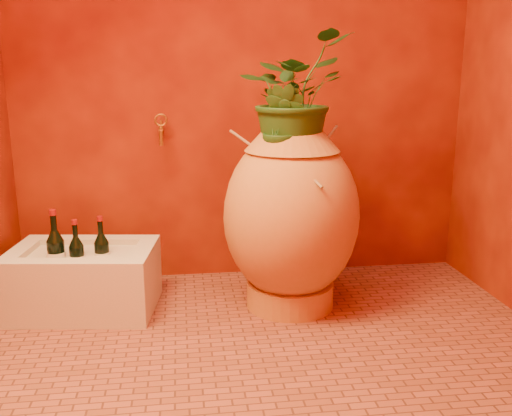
{
  "coord_description": "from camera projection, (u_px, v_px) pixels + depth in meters",
  "views": [
    {
      "loc": [
        -0.36,
        -2.16,
        1.16
      ],
      "look_at": [
        -0.02,
        0.35,
        0.54
      ],
      "focal_mm": 40.0,
      "sensor_mm": 36.0,
      "label": 1
    }
  ],
  "objects": [
    {
      "name": "floor",
      "position": [
        273.0,
        352.0,
        2.4
      ],
      "size": [
        2.5,
        2.5,
        0.0
      ],
      "primitive_type": "plane",
      "color": "brown",
      "rests_on": "ground"
    },
    {
      "name": "wall_back",
      "position": [
        245.0,
        53.0,
        3.07
      ],
      "size": [
        2.5,
        0.02,
        2.5
      ],
      "primitive_type": "cube",
      "color": "#5A0E05",
      "rests_on": "ground"
    },
    {
      "name": "amphora",
      "position": [
        291.0,
        215.0,
        2.78
      ],
      "size": [
        0.75,
        0.75,
        0.95
      ],
      "rotation": [
        0.0,
        0.0,
        0.15
      ],
      "color": "#B67233",
      "rests_on": "floor"
    },
    {
      "name": "stone_basin",
      "position": [
        84.0,
        280.0,
        2.8
      ],
      "size": [
        0.74,
        0.55,
        0.32
      ],
      "rotation": [
        0.0,
        0.0,
        -0.13
      ],
      "color": "beige",
      "rests_on": "floor"
    },
    {
      "name": "wine_bottle_a",
      "position": [
        77.0,
        258.0,
        2.73
      ],
      "size": [
        0.07,
        0.07,
        0.3
      ],
      "color": "black",
      "rests_on": "stone_basin"
    },
    {
      "name": "wine_bottle_b",
      "position": [
        56.0,
        255.0,
        2.71
      ],
      "size": [
        0.08,
        0.08,
        0.35
      ],
      "color": "black",
      "rests_on": "stone_basin"
    },
    {
      "name": "wine_bottle_c",
      "position": [
        102.0,
        255.0,
        2.77
      ],
      "size": [
        0.07,
        0.07,
        0.3
      ],
      "color": "black",
      "rests_on": "stone_basin"
    },
    {
      "name": "wall_tap",
      "position": [
        161.0,
        128.0,
        3.02
      ],
      "size": [
        0.07,
        0.15,
        0.16
      ],
      "color": "#AA8527",
      "rests_on": "wall_back"
    },
    {
      "name": "plant_main",
      "position": [
        293.0,
        96.0,
        2.66
      ],
      "size": [
        0.69,
        0.69,
        0.58
      ],
      "primitive_type": "imported",
      "rotation": [
        0.0,
        0.0,
        0.78
      ],
      "color": "#1E4418",
      "rests_on": "amphora"
    },
    {
      "name": "plant_side",
      "position": [
        284.0,
        129.0,
        2.58
      ],
      "size": [
        0.27,
        0.28,
        0.4
      ],
      "primitive_type": "imported",
      "rotation": [
        0.0,
        0.0,
        -1.0
      ],
      "color": "#1E4418",
      "rests_on": "amphora"
    }
  ]
}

